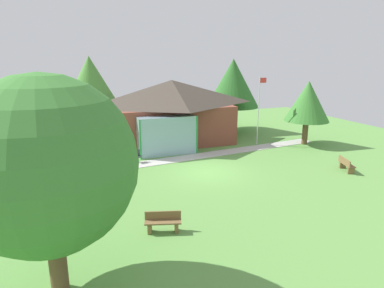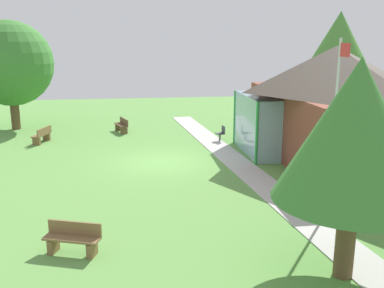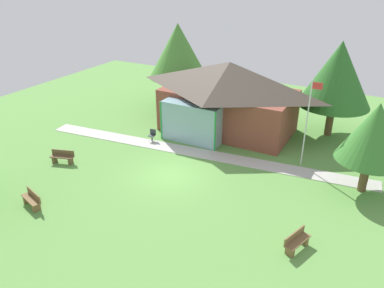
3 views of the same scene
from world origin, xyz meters
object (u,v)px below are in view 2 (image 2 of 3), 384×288
(flagpole, at_px, (335,120))
(tree_lawn_corner, at_px, (10,63))
(bench_mid_left, at_px, (122,126))
(pavilion, at_px, (328,101))
(bench_lawn_far_right, at_px, (73,239))
(bench_front_left, at_px, (42,135))
(tree_behind_pavilion_left, at_px, (338,51))
(tree_east_hedge, at_px, (356,132))
(patio_chair_west, at_px, (221,134))

(flagpole, height_order, tree_lawn_corner, tree_lawn_corner)
(bench_mid_left, distance_m, tree_lawn_corner, 7.75)
(flagpole, distance_m, bench_mid_left, 15.37)
(pavilion, xyz_separation_m, bench_lawn_far_right, (8.12, -10.70, -2.32))
(bench_front_left, xyz_separation_m, tree_behind_pavilion_left, (-1.17, 17.23, 4.41))
(flagpole, relative_size, tree_behind_pavilion_left, 0.78)
(bench_lawn_far_right, height_order, tree_east_hedge, tree_east_hedge)
(flagpole, relative_size, bench_mid_left, 3.56)
(tree_east_hedge, distance_m, tree_behind_pavilion_left, 17.81)
(flagpole, xyz_separation_m, bench_front_left, (-11.30, -11.16, -2.67))
(bench_front_left, bearing_deg, pavilion, -92.12)
(pavilion, relative_size, patio_chair_west, 12.12)
(pavilion, bearing_deg, patio_chair_west, -131.82)
(bench_mid_left, relative_size, bench_front_left, 1.00)
(flagpole, distance_m, tree_east_hedge, 3.94)
(bench_mid_left, xyz_separation_m, tree_east_hedge, (17.15, 5.59, 3.14))
(bench_lawn_far_right, xyz_separation_m, patio_chair_west, (-11.95, 6.42, 0.01))
(flagpole, relative_size, tree_east_hedge, 1.07)
(bench_front_left, height_order, tree_lawn_corner, tree_lawn_corner)
(pavilion, xyz_separation_m, tree_lawn_corner, (-8.83, -16.34, 1.34))
(flagpole, height_order, bench_front_left, flagpole)
(bench_lawn_far_right, bearing_deg, tree_behind_pavilion_left, -115.57)
(bench_lawn_far_right, bearing_deg, bench_front_left, -56.72)
(patio_chair_west, height_order, tree_behind_pavilion_left, tree_behind_pavilion_left)
(patio_chair_west, distance_m, tree_east_hedge, 14.31)
(flagpole, bearing_deg, tree_behind_pavilion_left, 154.02)
(pavilion, relative_size, bench_mid_left, 6.67)
(bench_mid_left, bearing_deg, bench_front_left, 98.93)
(pavilion, bearing_deg, tree_east_hedge, -22.30)
(bench_front_left, height_order, tree_behind_pavilion_left, tree_behind_pavilion_left)
(bench_mid_left, relative_size, tree_lawn_corner, 0.24)
(tree_lawn_corner, bearing_deg, tree_east_hedge, 32.70)
(flagpole, xyz_separation_m, tree_behind_pavilion_left, (-12.46, 6.07, 1.74))
(bench_lawn_far_right, bearing_deg, tree_lawn_corner, -52.54)
(bench_front_left, distance_m, tree_behind_pavilion_left, 17.83)
(patio_chair_west, bearing_deg, pavilion, -140.85)
(bench_mid_left, bearing_deg, tree_lawn_corner, 56.37)
(flagpole, xyz_separation_m, patio_chair_west, (-10.29, -1.46, -2.66))
(flagpole, height_order, bench_mid_left, flagpole)
(flagpole, relative_size, bench_front_left, 3.56)
(flagpole, bearing_deg, patio_chair_west, -171.95)
(flagpole, distance_m, tree_lawn_corner, 20.43)
(pavilion, height_order, flagpole, flagpole)
(bench_lawn_far_right, height_order, bench_front_left, same)
(tree_east_hedge, xyz_separation_m, tree_behind_pavilion_left, (-16.15, 7.41, 1.27))
(tree_behind_pavilion_left, bearing_deg, bench_lawn_far_right, -44.63)
(patio_chair_west, bearing_deg, tree_east_hedge, 171.47)
(tree_east_hedge, bearing_deg, patio_chair_west, -179.51)
(pavilion, distance_m, tree_behind_pavilion_left, 7.14)
(pavilion, bearing_deg, bench_front_left, -109.08)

